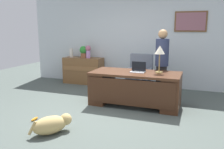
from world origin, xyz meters
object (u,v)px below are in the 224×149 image
object	(u,v)px
credenza	(83,70)
vase_empty	(71,53)
dog_lying	(52,124)
potted_plant	(84,51)
laptop	(138,69)
vase_with_flowers	(88,51)
desk_lamp	(160,52)
dog_toy_bone	(35,119)
person_standing	(162,63)
desk	(135,87)
armchair	(140,76)

from	to	relation	value
credenza	vase_empty	bearing A→B (deg)	179.82
dog_lying	potted_plant	distance (m)	3.74
laptop	potted_plant	xyz separation A→B (m)	(-2.10, 1.48, 0.20)
vase_with_flowers	vase_empty	world-z (taller)	vase_with_flowers
desk_lamp	dog_toy_bone	distance (m)	2.90
person_standing	credenza	bearing A→B (deg)	163.15
vase_empty	dog_toy_bone	bearing A→B (deg)	-73.03
credenza	desk_lamp	size ratio (longest dim) A/B	2.06
laptop	desk_lamp	size ratio (longest dim) A/B	0.54
person_standing	dog_toy_bone	distance (m)	3.18
desk_lamp	dog_toy_bone	xyz separation A→B (m)	(-2.04, -1.67, -1.19)
desk	desk_lamp	distance (m)	0.96
credenza	dog_lying	xyz separation A→B (m)	(1.17, -3.46, -0.25)
vase_empty	dog_toy_bone	size ratio (longest dim) A/B	1.48
armchair	vase_empty	bearing A→B (deg)	166.47
desk_lamp	vase_empty	distance (m)	3.32
dog_toy_bone	potted_plant	bearing A→B (deg)	99.39
armchair	laptop	world-z (taller)	armchair
credenza	vase_with_flowers	xyz separation A→B (m)	(0.17, 0.00, 0.62)
desk	person_standing	xyz separation A→B (m)	(0.46, 0.79, 0.46)
vase_empty	dog_toy_bone	world-z (taller)	vase_empty
potted_plant	person_standing	bearing A→B (deg)	-16.98
armchair	potted_plant	world-z (taller)	potted_plant
person_standing	potted_plant	world-z (taller)	person_standing
armchair	desk_lamp	bearing A→B (deg)	-53.60
desk_lamp	vase_with_flowers	world-z (taller)	desk_lamp
vase_with_flowers	armchair	bearing A→B (deg)	-17.79
desk	dog_lying	world-z (taller)	desk
dog_lying	vase_empty	size ratio (longest dim) A/B	2.36
credenza	armchair	distance (m)	2.02
laptop	desk	bearing A→B (deg)	-120.24
laptop	desk_lamp	bearing A→B (deg)	7.24
vase_empty	potted_plant	bearing A→B (deg)	0.00
person_standing	desk_lamp	bearing A→B (deg)	-86.29
desk_lamp	potted_plant	size ratio (longest dim) A/B	1.65
armchair	vase_empty	world-z (taller)	vase_empty
armchair	person_standing	bearing A→B (deg)	-18.80
vase_empty	person_standing	bearing A→B (deg)	-14.60
armchair	dog_lying	world-z (taller)	armchair
dog_lying	laptop	world-z (taller)	laptop
credenza	vase_with_flowers	distance (m)	0.64
desk	potted_plant	world-z (taller)	potted_plant
credenza	dog_lying	size ratio (longest dim) A/B	1.88
credenza	dog_toy_bone	bearing A→B (deg)	-80.31
desk	credenza	size ratio (longest dim) A/B	1.61
vase_empty	potted_plant	world-z (taller)	potted_plant
desk	vase_empty	xyz separation A→B (m)	(-2.49, 1.56, 0.53)
credenza	vase_empty	world-z (taller)	vase_empty
dog_lying	dog_toy_bone	distance (m)	0.75
laptop	potted_plant	bearing A→B (deg)	144.86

